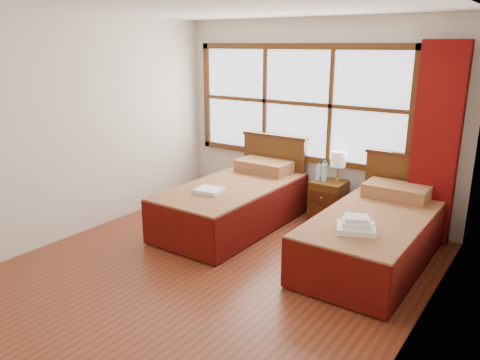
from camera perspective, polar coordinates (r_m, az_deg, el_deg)
The scene contains 15 objects.
floor at distance 4.95m, azimuth -3.53°, elevation -11.07°, with size 4.50×4.50×0.00m, color brown.
ceiling at distance 4.41m, azimuth -4.15°, elevation 20.50°, with size 4.50×4.50×0.00m, color white.
wall_back at distance 6.38m, azimuth 9.02°, elevation 7.33°, with size 4.00×4.00×0.00m, color silver.
wall_left at distance 5.95m, azimuth -19.12°, elevation 5.98°, with size 4.50×4.50×0.00m, color silver.
wall_right at distance 3.64m, azimuth 21.58°, elevation -0.40°, with size 4.50×4.50×0.00m, color silver.
window at distance 6.44m, azimuth 6.93°, elevation 9.28°, with size 3.16×0.06×1.56m.
curtain at distance 5.76m, azimuth 22.75°, elevation 3.98°, with size 0.50×0.16×2.30m, color maroon.
bed_left at distance 6.01m, azimuth -0.60°, elevation -2.66°, with size 1.08×2.10×1.05m.
bed_right at distance 5.23m, azimuth 16.08°, elevation -6.41°, with size 1.05×2.07×1.02m.
nightstand at distance 6.25m, azimuth 10.67°, elevation -2.62°, with size 0.42×0.42×0.56m.
towels_left at distance 5.60m, azimuth -3.81°, elevation -1.28°, with size 0.34×0.31×0.05m.
towels_right at distance 4.63m, azimuth 13.98°, elevation -5.37°, with size 0.45×0.43×0.15m.
lamp at distance 6.17m, azimuth 11.88°, elevation 2.41°, with size 0.20×0.20×0.38m.
bottle_near at distance 6.18m, azimuth 9.51°, elevation 0.92°, with size 0.06×0.06×0.22m.
bottle_far at distance 6.15m, azimuth 10.24°, elevation 0.99°, with size 0.07×0.07×0.26m.
Camera 1 is at (2.77, -3.42, 2.27)m, focal length 35.00 mm.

